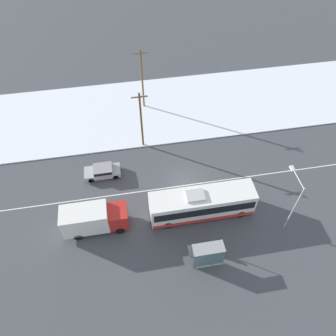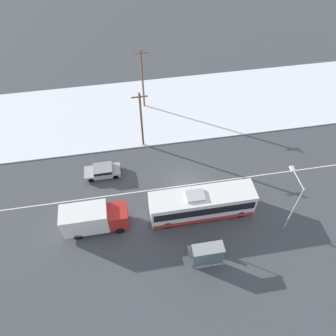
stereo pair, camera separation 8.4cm
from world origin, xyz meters
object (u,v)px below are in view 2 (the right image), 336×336
at_px(utility_pole_snowlot, 143,79).
at_px(sedan_car, 103,171).
at_px(city_bus, 202,204).
at_px(box_truck, 93,218).
at_px(utility_pole_roadside, 141,120).
at_px(bus_shelter, 208,255).
at_px(streetlamp, 293,199).
at_px(pedestrian_at_stop, 208,245).

bearing_deg(utility_pole_snowlot, sedan_car, -118.29).
bearing_deg(city_bus, box_truck, 179.53).
bearing_deg(utility_pole_snowlot, utility_pole_roadside, -97.89).
bearing_deg(box_truck, bus_shelter, -28.57).
bearing_deg(utility_pole_roadside, utility_pole_snowlot, 82.11).
distance_m(streetlamp, utility_pole_roadside, 18.37).
xyz_separation_m(box_truck, pedestrian_at_stop, (10.54, -4.32, -0.75)).
height_order(pedestrian_at_stop, utility_pole_roadside, utility_pole_roadside).
bearing_deg(streetlamp, utility_pole_roadside, 133.12).
distance_m(sedan_car, pedestrian_at_stop, 14.59).
height_order(bus_shelter, utility_pole_snowlot, utility_pole_snowlot).
bearing_deg(streetlamp, box_truck, 171.73).
bearing_deg(utility_pole_snowlot, box_truck, -111.55).
bearing_deg(bus_shelter, sedan_car, 126.64).
height_order(sedan_car, streetlamp, streetlamp).
distance_m(city_bus, box_truck, 10.85).
bearing_deg(streetlamp, utility_pole_snowlot, 118.98).
relative_size(pedestrian_at_stop, utility_pole_snowlot, 0.18).
relative_size(city_bus, utility_pole_roadside, 1.34).
bearing_deg(utility_pole_snowlot, streetlamp, -61.02).
height_order(bus_shelter, utility_pole_roadside, utility_pole_roadside).
bearing_deg(bus_shelter, pedestrian_at_stop, 73.04).
distance_m(pedestrian_at_stop, utility_pole_roadside, 15.97).
relative_size(city_bus, utility_pole_snowlot, 1.23).
xyz_separation_m(sedan_car, utility_pole_roadside, (5.09, 3.95, 3.42)).
bearing_deg(box_truck, pedestrian_at_stop, -22.30).
distance_m(city_bus, streetlamp, 8.68).
height_order(utility_pole_roadside, utility_pole_snowlot, utility_pole_snowlot).
distance_m(box_truck, utility_pole_snowlot, 19.66).
xyz_separation_m(bus_shelter, streetlamp, (8.51, 2.82, 2.68)).
xyz_separation_m(box_truck, bus_shelter, (10.17, -5.54, -0.04)).
xyz_separation_m(box_truck, sedan_car, (1.04, 6.74, -1.00)).
bearing_deg(box_truck, sedan_car, 81.27).
bearing_deg(pedestrian_at_stop, bus_shelter, -106.96).
height_order(bus_shelter, streetlamp, streetlamp).
distance_m(city_bus, utility_pole_roadside, 12.03).
bearing_deg(utility_pole_roadside, bus_shelter, -76.01).
relative_size(pedestrian_at_stop, bus_shelter, 0.54).
xyz_separation_m(city_bus, utility_pole_roadside, (-4.73, 10.78, 2.47)).
height_order(sedan_car, bus_shelter, bus_shelter).
xyz_separation_m(bus_shelter, utility_pole_snowlot, (-3.02, 23.64, 2.83)).
xyz_separation_m(pedestrian_at_stop, streetlamp, (8.14, 1.61, 3.39)).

